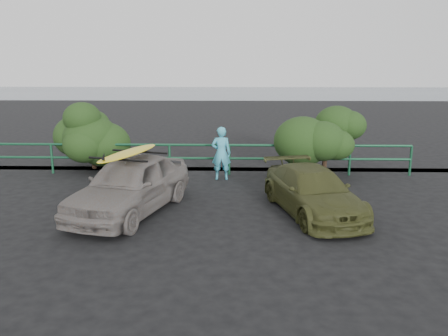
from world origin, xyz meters
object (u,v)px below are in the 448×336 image
Objects in this scene: guardrail at (199,159)px; man at (221,153)px; sedan at (130,185)px; surfboard at (129,153)px; olive_vehicle at (313,191)px.

man reaches higher than guardrail.
guardrail is 8.23× the size of man.
sedan is 0.79m from surfboard.
guardrail is 5.43× the size of surfboard.
sedan is 3.99m from man.
man is at bearing 74.52° from sedan.
sedan is (-1.35, -4.03, 0.18)m from guardrail.
guardrail is 3.66× the size of olive_vehicle.
olive_vehicle is at bearing 17.24° from sedan.
olive_vehicle is at bearing 17.24° from surfboard.
olive_vehicle is at bearing 125.15° from man.
surfboard is at bearing 57.98° from man.
olive_vehicle is (4.45, 0.06, -0.15)m from sedan.
olive_vehicle is at bearing -52.03° from guardrail.
olive_vehicle is (3.10, -3.97, 0.04)m from guardrail.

